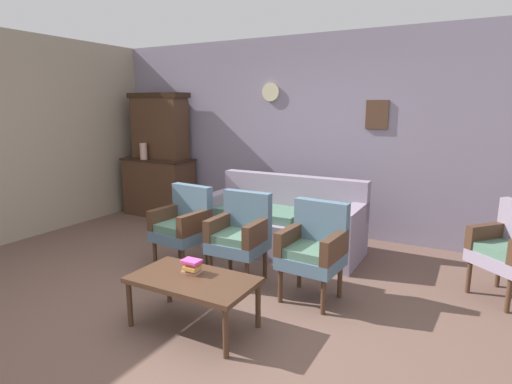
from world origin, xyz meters
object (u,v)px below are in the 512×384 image
at_px(side_cabinet, 159,187).
at_px(armchair_near_cabinet, 314,247).
at_px(floral_couch, 283,224).
at_px(wingback_chair_by_fireplace, 512,247).
at_px(vase_on_cabinet, 143,151).
at_px(armchair_near_couch_end, 240,233).
at_px(armchair_row_middle, 183,223).
at_px(book_stack_on_table, 192,266).
at_px(coffee_table, 193,283).

xyz_separation_m(side_cabinet, armchair_near_cabinet, (3.30, -1.65, 0.03)).
relative_size(floral_couch, wingback_chair_by_fireplace, 2.14).
bearing_deg(floral_couch, vase_on_cabinet, 171.23).
height_order(side_cabinet, armchair_near_couch_end, side_cabinet).
distance_m(side_cabinet, armchair_row_middle, 2.39).
bearing_deg(armchair_near_cabinet, armchair_row_middle, 178.30).
bearing_deg(armchair_near_cabinet, book_stack_on_table, -130.03).
xyz_separation_m(wingback_chair_by_fireplace, book_stack_on_table, (-2.31, -1.72, -0.02)).
distance_m(floral_couch, book_stack_on_table, 1.94).
xyz_separation_m(armchair_row_middle, armchair_near_couch_end, (0.73, -0.01, 0.00)).
bearing_deg(armchair_near_couch_end, coffee_table, -81.71).
bearing_deg(armchair_row_middle, wingback_chair_by_fireplace, 14.53).
xyz_separation_m(armchair_row_middle, wingback_chair_by_fireplace, (3.12, 0.81, 0.00)).
bearing_deg(side_cabinet, armchair_near_cabinet, -26.61).
relative_size(coffee_table, book_stack_on_table, 6.13).
height_order(floral_couch, armchair_near_couch_end, same).
height_order(armchair_row_middle, coffee_table, armchair_row_middle).
xyz_separation_m(floral_couch, armchair_near_cabinet, (0.80, -1.06, 0.17)).
distance_m(vase_on_cabinet, coffee_table, 3.73).
distance_m(wingback_chair_by_fireplace, coffee_table, 2.88).
relative_size(vase_on_cabinet, book_stack_on_table, 1.59).
height_order(armchair_row_middle, book_stack_on_table, armchair_row_middle).
bearing_deg(armchair_row_middle, side_cabinet, 137.73).
distance_m(vase_on_cabinet, armchair_near_couch_end, 3.04).
height_order(vase_on_cabinet, coffee_table, vase_on_cabinet).
distance_m(side_cabinet, armchair_near_cabinet, 3.69).
distance_m(side_cabinet, armchair_near_couch_end, 2.98).
height_order(wingback_chair_by_fireplace, coffee_table, wingback_chair_by_fireplace).
distance_m(side_cabinet, coffee_table, 3.70).
height_order(floral_couch, wingback_chair_by_fireplace, same).
bearing_deg(armchair_near_cabinet, vase_on_cabinet, 156.76).
bearing_deg(coffee_table, wingback_chair_by_fireplace, 38.65).
bearing_deg(vase_on_cabinet, floral_couch, -8.77).
bearing_deg(floral_couch, armchair_near_cabinet, -53.25).
distance_m(floral_couch, wingback_chair_by_fireplace, 2.40).
bearing_deg(side_cabinet, vase_on_cabinet, -123.63).
bearing_deg(wingback_chair_by_fireplace, vase_on_cabinet, 172.98).
height_order(armchair_near_couch_end, wingback_chair_by_fireplace, same).
height_order(wingback_chair_by_fireplace, book_stack_on_table, wingback_chair_by_fireplace).
bearing_deg(armchair_row_middle, armchair_near_couch_end, -0.49).
bearing_deg(floral_couch, book_stack_on_table, -87.97).
bearing_deg(book_stack_on_table, armchair_row_middle, 131.44).
relative_size(side_cabinet, armchair_near_cabinet, 1.28).
height_order(vase_on_cabinet, book_stack_on_table, vase_on_cabinet).
bearing_deg(book_stack_on_table, armchair_near_cabinet, 49.97).
bearing_deg(armchair_near_cabinet, coffee_table, -124.97).
bearing_deg(vase_on_cabinet, armchair_near_cabinet, -23.24).
xyz_separation_m(armchair_near_cabinet, book_stack_on_table, (-0.73, -0.87, -0.02)).
distance_m(floral_couch, coffee_table, 2.01).
xyz_separation_m(vase_on_cabinet, coffee_table, (2.76, -2.41, -0.68)).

